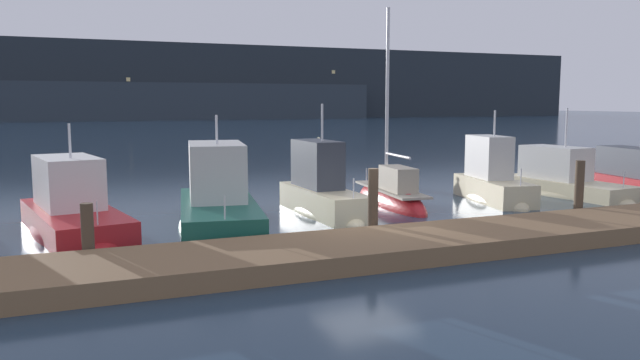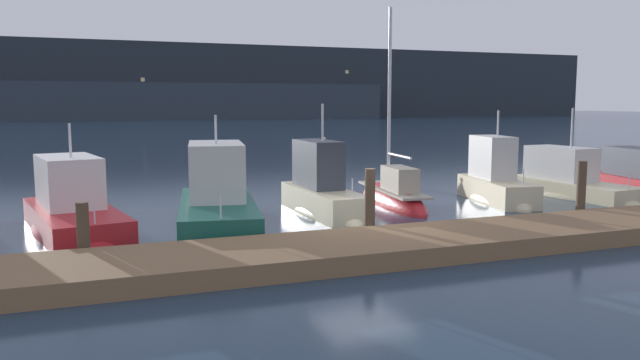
{
  "view_description": "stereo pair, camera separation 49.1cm",
  "coord_description": "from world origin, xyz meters",
  "px_view_note": "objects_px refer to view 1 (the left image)",
  "views": [
    {
      "loc": [
        -7.55,
        -15.12,
        3.69
      ],
      "look_at": [
        0.0,
        3.33,
        1.2
      ],
      "focal_mm": 35.0,
      "sensor_mm": 36.0,
      "label": 1
    },
    {
      "loc": [
        -7.1,
        -15.3,
        3.69
      ],
      "look_at": [
        0.0,
        3.33,
        1.2
      ],
      "focal_mm": 35.0,
      "sensor_mm": 36.0,
      "label": 2
    }
  ],
  "objects_px": {
    "motorboat_berth_5": "(322,200)",
    "motorboat_berth_9": "(639,184)",
    "motorboat_berth_3": "(74,221)",
    "motorboat_berth_4": "(218,209)",
    "motorboat_berth_7": "(492,190)",
    "channel_buoy": "(319,162)",
    "sailboat_berth_6": "(391,200)",
    "motorboat_berth_8": "(563,185)",
    "rowboat_adrift": "(628,176)"
  },
  "relations": [
    {
      "from": "motorboat_berth_3",
      "to": "motorboat_berth_5",
      "type": "xyz_separation_m",
      "value": [
        7.71,
        0.23,
        0.12
      ]
    },
    {
      "from": "motorboat_berth_3",
      "to": "motorboat_berth_4",
      "type": "distance_m",
      "value": 4.07
    },
    {
      "from": "motorboat_berth_3",
      "to": "motorboat_berth_7",
      "type": "distance_m",
      "value": 14.66
    },
    {
      "from": "motorboat_berth_8",
      "to": "motorboat_berth_9",
      "type": "xyz_separation_m",
      "value": [
        3.39,
        -0.67,
        -0.04
      ]
    },
    {
      "from": "motorboat_berth_9",
      "to": "rowboat_adrift",
      "type": "distance_m",
      "value": 5.95
    },
    {
      "from": "channel_buoy",
      "to": "rowboat_adrift",
      "type": "height_order",
      "value": "channel_buoy"
    },
    {
      "from": "motorboat_berth_4",
      "to": "sailboat_berth_6",
      "type": "distance_m",
      "value": 6.9
    },
    {
      "from": "sailboat_berth_6",
      "to": "channel_buoy",
      "type": "relative_size",
      "value": 3.95
    },
    {
      "from": "motorboat_berth_7",
      "to": "motorboat_berth_9",
      "type": "distance_m",
      "value": 7.16
    },
    {
      "from": "motorboat_berth_8",
      "to": "rowboat_adrift",
      "type": "xyz_separation_m",
      "value": [
        7.59,
        3.54,
        -0.36
      ]
    },
    {
      "from": "sailboat_berth_6",
      "to": "motorboat_berth_9",
      "type": "height_order",
      "value": "sailboat_berth_6"
    },
    {
      "from": "motorboat_berth_7",
      "to": "motorboat_berth_9",
      "type": "xyz_separation_m",
      "value": [
        7.15,
        -0.32,
        -0.12
      ]
    },
    {
      "from": "motorboat_berth_8",
      "to": "rowboat_adrift",
      "type": "distance_m",
      "value": 8.38
    },
    {
      "from": "motorboat_berth_9",
      "to": "channel_buoy",
      "type": "relative_size",
      "value": 3.4
    },
    {
      "from": "motorboat_berth_7",
      "to": "rowboat_adrift",
      "type": "relative_size",
      "value": 1.39
    },
    {
      "from": "motorboat_berth_8",
      "to": "motorboat_berth_9",
      "type": "height_order",
      "value": "motorboat_berth_8"
    },
    {
      "from": "motorboat_berth_8",
      "to": "rowboat_adrift",
      "type": "height_order",
      "value": "motorboat_berth_8"
    },
    {
      "from": "sailboat_berth_6",
      "to": "motorboat_berth_7",
      "type": "xyz_separation_m",
      "value": [
        3.91,
        -0.74,
        0.29
      ]
    },
    {
      "from": "motorboat_berth_5",
      "to": "motorboat_berth_9",
      "type": "height_order",
      "value": "motorboat_berth_5"
    },
    {
      "from": "rowboat_adrift",
      "to": "channel_buoy",
      "type": "bearing_deg",
      "value": 157.59
    },
    {
      "from": "motorboat_berth_3",
      "to": "rowboat_adrift",
      "type": "bearing_deg",
      "value": 9.11
    },
    {
      "from": "motorboat_berth_3",
      "to": "channel_buoy",
      "type": "distance_m",
      "value": 15.39
    },
    {
      "from": "channel_buoy",
      "to": "rowboat_adrift",
      "type": "relative_size",
      "value": 0.56
    },
    {
      "from": "motorboat_berth_5",
      "to": "motorboat_berth_8",
      "type": "relative_size",
      "value": 0.84
    },
    {
      "from": "motorboat_berth_9",
      "to": "motorboat_berth_8",
      "type": "bearing_deg",
      "value": 168.89
    },
    {
      "from": "motorboat_berth_4",
      "to": "motorboat_berth_5",
      "type": "bearing_deg",
      "value": 11.15
    },
    {
      "from": "motorboat_berth_3",
      "to": "sailboat_berth_6",
      "type": "xyz_separation_m",
      "value": [
        10.75,
        1.02,
        -0.2
      ]
    },
    {
      "from": "rowboat_adrift",
      "to": "motorboat_berth_4",
      "type": "bearing_deg",
      "value": -168.01
    },
    {
      "from": "motorboat_berth_4",
      "to": "motorboat_berth_8",
      "type": "relative_size",
      "value": 1.15
    },
    {
      "from": "motorboat_berth_4",
      "to": "motorboat_berth_8",
      "type": "xyz_separation_m",
      "value": [
        14.38,
        1.13,
        -0.14
      ]
    },
    {
      "from": "motorboat_berth_5",
      "to": "rowboat_adrift",
      "type": "height_order",
      "value": "motorboat_berth_5"
    },
    {
      "from": "motorboat_berth_3",
      "to": "motorboat_berth_5",
      "type": "distance_m",
      "value": 7.71
    },
    {
      "from": "motorboat_berth_5",
      "to": "channel_buoy",
      "type": "relative_size",
      "value": 2.68
    },
    {
      "from": "sailboat_berth_6",
      "to": "motorboat_berth_8",
      "type": "xyz_separation_m",
      "value": [
        7.66,
        -0.39,
        0.21
      ]
    },
    {
      "from": "motorboat_berth_5",
      "to": "sailboat_berth_6",
      "type": "xyz_separation_m",
      "value": [
        3.05,
        0.79,
        -0.32
      ]
    },
    {
      "from": "motorboat_berth_4",
      "to": "motorboat_berth_5",
      "type": "xyz_separation_m",
      "value": [
        3.67,
        0.72,
        -0.03
      ]
    },
    {
      "from": "motorboat_berth_4",
      "to": "channel_buoy",
      "type": "distance_m",
      "value": 13.03
    },
    {
      "from": "motorboat_berth_9",
      "to": "rowboat_adrift",
      "type": "xyz_separation_m",
      "value": [
        4.2,
        4.21,
        -0.31
      ]
    },
    {
      "from": "motorboat_berth_4",
      "to": "motorboat_berth_7",
      "type": "distance_m",
      "value": 10.65
    },
    {
      "from": "motorboat_berth_3",
      "to": "motorboat_berth_5",
      "type": "height_order",
      "value": "motorboat_berth_5"
    },
    {
      "from": "motorboat_berth_3",
      "to": "channel_buoy",
      "type": "xyz_separation_m",
      "value": [
        11.6,
        10.11,
        0.39
      ]
    },
    {
      "from": "motorboat_berth_5",
      "to": "motorboat_berth_7",
      "type": "height_order",
      "value": "motorboat_berth_5"
    },
    {
      "from": "motorboat_berth_8",
      "to": "sailboat_berth_6",
      "type": "bearing_deg",
      "value": 177.11
    },
    {
      "from": "sailboat_berth_6",
      "to": "rowboat_adrift",
      "type": "bearing_deg",
      "value": 11.68
    },
    {
      "from": "motorboat_berth_3",
      "to": "channel_buoy",
      "type": "height_order",
      "value": "motorboat_berth_3"
    },
    {
      "from": "motorboat_berth_5",
      "to": "motorboat_berth_9",
      "type": "distance_m",
      "value": 14.1
    },
    {
      "from": "motorboat_berth_9",
      "to": "rowboat_adrift",
      "type": "relative_size",
      "value": 1.91
    },
    {
      "from": "motorboat_berth_3",
      "to": "motorboat_berth_9",
      "type": "bearing_deg",
      "value": -0.1
    },
    {
      "from": "motorboat_berth_8",
      "to": "motorboat_berth_9",
      "type": "relative_size",
      "value": 0.94
    },
    {
      "from": "motorboat_berth_9",
      "to": "channel_buoy",
      "type": "height_order",
      "value": "motorboat_berth_9"
    }
  ]
}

